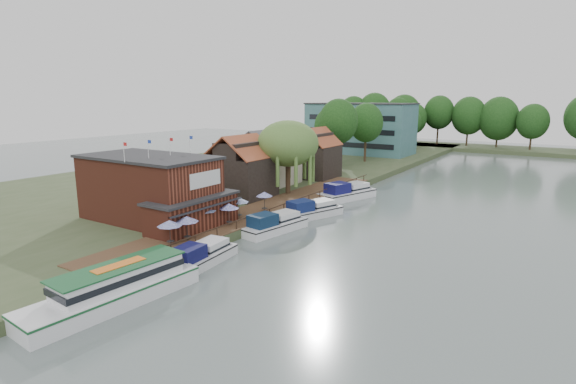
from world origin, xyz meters
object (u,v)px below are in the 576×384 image
Objects in this scene: hotel_block at (360,128)px; umbrella_3 at (229,214)px; cottage_a at (241,166)px; cruiser_3 at (347,190)px; cruiser_0 at (201,253)px; tour_boat at (112,286)px; cottage_b at (265,157)px; cottage_c at (315,153)px; cruiser_2 at (312,208)px; umbrella_4 at (239,208)px; umbrella_1 at (187,228)px; umbrella_5 at (264,201)px; umbrella_2 at (206,217)px; pub at (162,190)px; swan at (166,274)px; willow at (288,158)px; cruiser_1 at (274,222)px; umbrella_0 at (170,233)px.

umbrella_3 is at bearing -77.51° from hotel_block.
cottage_a is 15.86m from cruiser_3.
tour_boat is at bearing -94.63° from cruiser_0.
cottage_c is at bearing 66.04° from cottage_b.
cottage_c is at bearing 138.28° from cruiser_2.
cottage_a reaches higher than umbrella_4.
umbrella_1 is 9.12m from umbrella_4.
umbrella_4 and umbrella_5 have the same top height.
umbrella_2 is at bearing 108.33° from umbrella_1.
umbrella_1 is 0.26× the size of cruiser_0.
hotel_block is 10.69× the size of umbrella_1.
umbrella_5 is 0.22× the size of cruiser_3.
hotel_block reaches higher than cruiser_3.
umbrella_3 is (11.13, -22.29, -2.96)m from cottage_b.
pub is 2.35× the size of cottage_c.
cruiser_3 is at bearing 82.20° from umbrella_3.
cruiser_2 is at bearing 83.87° from cruiser_0.
cottage_b is at bearing 112.63° from swan.
cottage_b is at bearing -160.19° from cruiser_3.
umbrella_1 is (11.14, -28.48, -2.96)m from cottage_b.
cruiser_2 is (10.90, -20.08, -4.10)m from cottage_c.
cruiser_0 is at bearing -64.12° from cottage_b.
willow reaches higher than tour_boat.
cruiser_1 is (7.06, -13.73, -5.06)m from willow.
cottage_b is 1.00× the size of cruiser_1.
umbrella_0 is 1.91m from umbrella_1.
umbrella_3 is at bearing 20.83° from pub.
cruiser_0 is 0.70× the size of tour_boat.
cottage_c reaches higher than umbrella_3.
cruiser_3 is at bearing 42.95° from cottage_a.
hotel_block is 10.69× the size of umbrella_2.
cruiser_3 is at bearing 83.87° from umbrella_1.
cottage_b is 0.73× the size of tour_boat.
pub is at bearing -93.98° from cruiser_3.
cruiser_0 is 11.69m from cruiser_1.
umbrella_0 and umbrella_4 have the same top height.
cottage_b reaches higher than umbrella_3.
umbrella_0 is (6.89, -5.37, -2.36)m from pub.
cruiser_0 is at bearing -26.72° from pub.
cottage_b is at bearing 110.17° from cruiser_0.
pub is 2.09× the size of cruiser_2.
hotel_block reaches higher than cruiser_1.
cottage_b reaches higher than umbrella_0.
cruiser_1 is at bearing -72.75° from cruiser_2.
umbrella_5 is at bearing 92.90° from umbrella_3.
swan is (-0.71, -22.95, -0.93)m from cruiser_2.
cruiser_0 is (10.76, -5.41, -3.56)m from pub.
umbrella_0 is at bearing -97.74° from cruiser_1.
umbrella_2 is (5.82, -33.49, -2.96)m from cottage_c.
umbrella_4 is 0.25× the size of cruiser_1.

